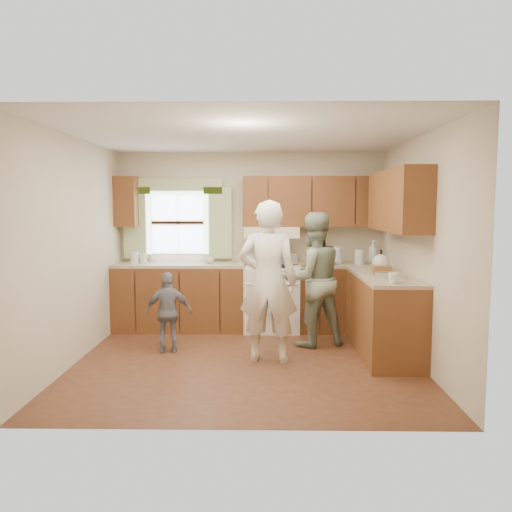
{
  "coord_description": "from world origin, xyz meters",
  "views": [
    {
      "loc": [
        0.2,
        -5.47,
        1.74
      ],
      "look_at": [
        0.1,
        0.4,
        1.15
      ],
      "focal_mm": 35.0,
      "sensor_mm": 36.0,
      "label": 1
    }
  ],
  "objects_px": {
    "woman_left": "(268,282)",
    "woman_right": "(313,279)",
    "child": "(168,312)",
    "stove": "(271,297)"
  },
  "relations": [
    {
      "from": "woman_left",
      "to": "woman_right",
      "type": "height_order",
      "value": "woman_left"
    },
    {
      "from": "woman_right",
      "to": "child",
      "type": "relative_size",
      "value": 1.73
    },
    {
      "from": "woman_left",
      "to": "woman_right",
      "type": "bearing_deg",
      "value": -123.02
    },
    {
      "from": "woman_left",
      "to": "woman_right",
      "type": "relative_size",
      "value": 1.08
    },
    {
      "from": "woman_left",
      "to": "child",
      "type": "xyz_separation_m",
      "value": [
        -1.18,
        0.33,
        -0.42
      ]
    },
    {
      "from": "woman_right",
      "to": "child",
      "type": "bearing_deg",
      "value": -8.09
    },
    {
      "from": "child",
      "to": "woman_left",
      "type": "bearing_deg",
      "value": 157.13
    },
    {
      "from": "child",
      "to": "woman_right",
      "type": "bearing_deg",
      "value": -176.09
    },
    {
      "from": "stove",
      "to": "woman_left",
      "type": "distance_m",
      "value": 1.5
    },
    {
      "from": "stove",
      "to": "woman_right",
      "type": "distance_m",
      "value": 0.98
    }
  ]
}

